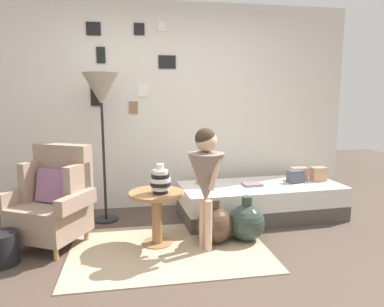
{
  "coord_description": "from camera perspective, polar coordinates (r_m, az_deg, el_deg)",
  "views": [
    {
      "loc": [
        -0.47,
        -2.58,
        1.43
      ],
      "look_at": [
        0.15,
        0.95,
        0.85
      ],
      "focal_mm": 32.69,
      "sensor_mm": 36.0,
      "label": 1
    }
  ],
  "objects": [
    {
      "name": "ground_plane",
      "position": [
        2.99,
        0.35,
        -19.43
      ],
      "size": [
        12.0,
        12.0,
        0.0
      ],
      "primitive_type": "plane",
      "color": "#4C3D33"
    },
    {
      "name": "gallery_wall",
      "position": [
        4.55,
        -4.11,
        7.57
      ],
      "size": [
        4.8,
        0.12,
        2.6
      ],
      "color": "silver",
      "rests_on": "ground"
    },
    {
      "name": "rug",
      "position": [
        3.44,
        -3.76,
        -15.33
      ],
      "size": [
        1.85,
        1.26,
        0.01
      ],
      "primitive_type": "cube",
      "color": "tan",
      "rests_on": "ground"
    },
    {
      "name": "armchair",
      "position": [
        3.67,
        -21.61,
        -7.16
      ],
      "size": [
        0.9,
        0.82,
        0.97
      ],
      "color": "tan",
      "rests_on": "ground"
    },
    {
      "name": "daybed",
      "position": [
        4.31,
        11.1,
        -7.57
      ],
      "size": [
        1.94,
        0.9,
        0.4
      ],
      "color": "#4C4742",
      "rests_on": "ground"
    },
    {
      "name": "pillow_head",
      "position": [
        4.61,
        19.93,
        -3.17
      ],
      "size": [
        0.19,
        0.13,
        0.17
      ],
      "primitive_type": "cube",
      "rotation": [
        0.0,
        0.0,
        0.06
      ],
      "color": "tan",
      "rests_on": "daybed"
    },
    {
      "name": "pillow_mid",
      "position": [
        4.59,
        17.04,
        -3.17
      ],
      "size": [
        0.21,
        0.13,
        0.16
      ],
      "primitive_type": "cube",
      "rotation": [
        0.0,
        0.0,
        -0.03
      ],
      "color": "tan",
      "rests_on": "daybed"
    },
    {
      "name": "pillow_back",
      "position": [
        4.43,
        16.51,
        -3.61
      ],
      "size": [
        0.2,
        0.15,
        0.15
      ],
      "primitive_type": "cube",
      "rotation": [
        0.0,
        0.0,
        0.18
      ],
      "color": "#474C56",
      "rests_on": "daybed"
    },
    {
      "name": "side_table",
      "position": [
        3.43,
        -5.78,
        -8.74
      ],
      "size": [
        0.53,
        0.53,
        0.53
      ],
      "color": "#9E7042",
      "rests_on": "ground"
    },
    {
      "name": "vase_striped",
      "position": [
        3.31,
        -5.19,
        -4.5
      ],
      "size": [
        0.19,
        0.19,
        0.28
      ],
      "color": "black",
      "rests_on": "side_table"
    },
    {
      "name": "floor_lamp",
      "position": [
        4.05,
        -14.6,
        9.33
      ],
      "size": [
        0.4,
        0.4,
        1.69
      ],
      "color": "black",
      "rests_on": "ground"
    },
    {
      "name": "person_child",
      "position": [
        3.21,
        2.29,
        -3.19
      ],
      "size": [
        0.34,
        0.34,
        1.16
      ],
      "color": "#D8AD8E",
      "rests_on": "ground"
    },
    {
      "name": "book_on_daybed",
      "position": [
        4.18,
        9.83,
        -4.99
      ],
      "size": [
        0.23,
        0.17,
        0.03
      ],
      "primitive_type": "cube",
      "rotation": [
        0.0,
        0.0,
        0.04
      ],
      "color": "gray",
      "rests_on": "daybed"
    },
    {
      "name": "demijohn_near",
      "position": [
        3.53,
        3.7,
        -11.51
      ],
      "size": [
        0.36,
        0.36,
        0.44
      ],
      "color": "#473323",
      "rests_on": "ground"
    },
    {
      "name": "demijohn_far",
      "position": [
        3.61,
        8.86,
        -11.0
      ],
      "size": [
        0.37,
        0.37,
        0.46
      ],
      "color": "#2D3D33",
      "rests_on": "ground"
    },
    {
      "name": "magazine_basket",
      "position": [
        3.52,
        -28.68,
        -13.49
      ],
      "size": [
        0.28,
        0.28,
        0.28
      ],
      "primitive_type": "cylinder",
      "color": "black",
      "rests_on": "ground"
    }
  ]
}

